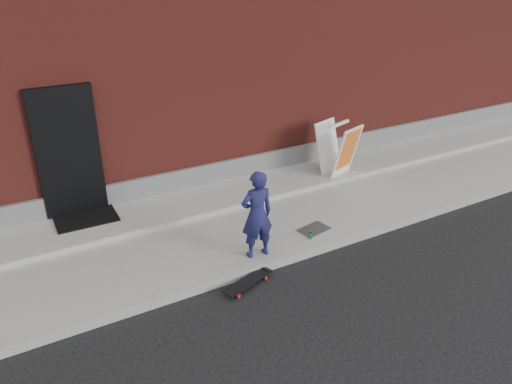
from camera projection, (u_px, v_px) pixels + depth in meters
ground at (290, 264)px, 7.86m from camera, size 80.00×80.00×0.00m
sidewalk at (245, 220)px, 9.01m from camera, size 20.00×3.00×0.15m
apron at (223, 195)px, 9.66m from camera, size 20.00×1.20×0.10m
building at (138, 41)px, 12.28m from camera, size 20.00×8.10×5.00m
child at (257, 215)px, 7.53m from camera, size 0.54×0.38×1.42m
skateboard at (248, 281)px, 7.31m from camera, size 0.87×0.48×0.10m
pizza_sign at (338, 148)px, 10.31m from camera, size 0.85×0.93×1.09m
soda_can at (310, 236)px, 8.25m from camera, size 0.07×0.07×0.11m
doormat at (85, 217)px, 8.74m from camera, size 1.05×0.86×0.03m
utility_plate at (314, 229)px, 8.54m from camera, size 0.58×0.43×0.02m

